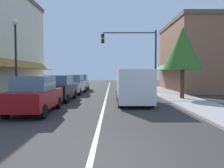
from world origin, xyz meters
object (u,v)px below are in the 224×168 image
Objects in this scene: parked_car_nearest_left at (35,95)px; traffic_signal_mast_arm at (137,50)px; parked_car_third_left at (73,85)px; tree_right_near at (182,49)px; van_in_lane at (133,85)px; parked_car_second_left at (59,88)px; street_lamp_left_near at (15,48)px; parked_car_far_left at (80,82)px.

parked_car_nearest_left is 0.67× the size of traffic_signal_mast_arm.
tree_right_near is at bearing -25.75° from parked_car_third_left.
van_in_lane is at bearing -98.36° from traffic_signal_mast_arm.
parked_car_second_left is 0.82× the size of street_lamp_left_near.
parked_car_second_left is (0.03, 4.76, 0.00)m from parked_car_nearest_left.
traffic_signal_mast_arm reaches higher than street_lamp_left_near.
parked_car_second_left is 5.16m from parked_car_third_left.
van_in_lane is (4.86, -6.51, 0.27)m from parked_car_third_left.
tree_right_near reaches higher than street_lamp_left_near.
street_lamp_left_near is (-1.99, -7.65, 2.49)m from parked_car_third_left.
tree_right_near is (8.71, 0.70, 2.80)m from parked_car_second_left.
parked_car_far_left is (0.06, 14.63, 0.00)m from parked_car_nearest_left.
parked_car_second_left is 0.67× the size of traffic_signal_mast_arm.
parked_car_far_left is 0.80× the size of van_in_lane.
tree_right_near is at bearing 28.56° from van_in_lane.
tree_right_near reaches higher than parked_car_third_left.
tree_right_near reaches higher than parked_car_far_left.
van_in_lane is at bearing -151.28° from tree_right_near.
van_in_lane is (4.94, -11.22, 0.27)m from parked_car_far_left.
parked_car_second_left is at bearing -175.44° from tree_right_near.
parked_car_third_left is (0.10, 5.16, 0.00)m from parked_car_second_left.
parked_car_far_left is 0.79× the size of tree_right_near.
parked_car_third_left is at bearing -165.59° from traffic_signal_mast_arm.
tree_right_near is at bearing 16.75° from street_lamp_left_near.
parked_car_nearest_left is 3.85m from street_lamp_left_near.
traffic_signal_mast_arm reaches higher than parked_car_second_left.
parked_car_second_left and parked_car_third_left have the same top height.
van_in_lane is 7.30m from street_lamp_left_near.
parked_car_second_left is 0.80× the size of van_in_lane.
street_lamp_left_near is at bearing -126.24° from parked_car_second_left.
street_lamp_left_near reaches higher than parked_car_second_left.
parked_car_third_left is 4.71m from parked_car_far_left.
parked_car_nearest_left is at bearing -118.31° from traffic_signal_mast_arm.
street_lamp_left_near is at bearing -102.94° from parked_car_third_left.
parked_car_second_left is 0.79× the size of tree_right_near.
parked_car_second_left is at bearing 89.36° from parked_car_nearest_left.
parked_car_far_left is 7.65m from traffic_signal_mast_arm.
parked_car_nearest_left and parked_car_far_left have the same top height.
parked_car_nearest_left is 10.68m from tree_right_near.
tree_right_near is (2.56, -6.02, -0.53)m from traffic_signal_mast_arm.
parked_car_nearest_left is 0.82× the size of street_lamp_left_near.
van_in_lane is (4.97, -1.36, 0.27)m from parked_car_second_left.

